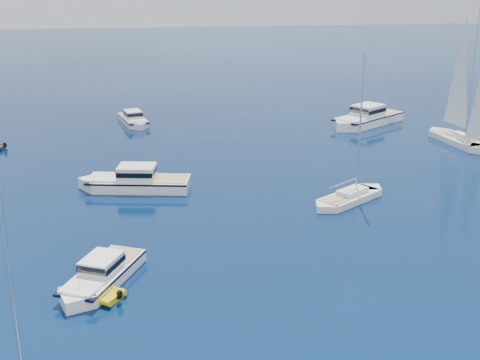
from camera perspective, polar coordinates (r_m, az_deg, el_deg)
name	(u,v)px	position (r m, az deg, el deg)	size (l,w,h in m)	color
motor_cruiser_left	(102,283)	(37.74, -12.62, -9.27)	(2.45, 8.01, 2.10)	white
motor_cruiser_centre	(135,189)	(53.04, -9.61, -0.82)	(3.10, 10.12, 2.66)	silver
motor_cruiser_distant	(366,125)	(76.44, 11.52, 5.01)	(3.60, 11.76, 3.09)	white
motor_cruiser_horizon	(134,124)	(76.40, -9.75, 5.11)	(2.43, 7.94, 2.08)	silver
sailboat_centre	(349,201)	(50.32, 10.03, -1.92)	(2.16, 8.31, 12.22)	silver
sailboat_sails_r	(458,143)	(70.54, 19.45, 3.21)	(2.66, 10.25, 15.06)	white
tender_yellow	(93,296)	(36.52, -13.42, -10.33)	(2.06, 3.78, 0.95)	#E2BA0D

